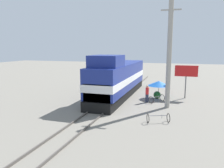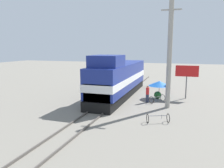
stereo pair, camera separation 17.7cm
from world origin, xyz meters
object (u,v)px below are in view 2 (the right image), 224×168
at_px(locomotive, 119,79).
at_px(bicycle, 157,99).
at_px(utility_pole, 170,53).
at_px(vendor_umbrella, 159,83).
at_px(person_bystander, 147,93).
at_px(bicycle_spare, 158,118).
at_px(billboard_sign, 187,73).

bearing_deg(locomotive, bicycle, -15.41).
height_order(utility_pole, vendor_umbrella, utility_pole).
relative_size(locomotive, person_bystander, 8.31).
xyz_separation_m(bicycle, bicycle_spare, (0.81, -6.40, -0.01)).
xyz_separation_m(vendor_umbrella, bicycle, (0.02, -1.85, -1.33)).
xyz_separation_m(vendor_umbrella, billboard_sign, (2.86, 0.94, 1.15)).
bearing_deg(utility_pole, vendor_umbrella, 108.21).
height_order(locomotive, person_bystander, locomotive).
bearing_deg(bicycle_spare, bicycle, -15.59).
bearing_deg(utility_pole, bicycle_spare, -94.49).
height_order(bicycle, bicycle_spare, bicycle).
distance_m(vendor_umbrella, billboard_sign, 3.22).
xyz_separation_m(locomotive, person_bystander, (3.63, -1.71, -1.06)).
relative_size(billboard_sign, bicycle, 2.00).
height_order(utility_pole, bicycle_spare, utility_pole).
relative_size(locomotive, bicycle, 8.19).
relative_size(utility_pole, vendor_umbrella, 4.17).
height_order(locomotive, vendor_umbrella, locomotive).
height_order(billboard_sign, person_bystander, billboard_sign).
relative_size(vendor_umbrella, person_bystander, 1.34).
relative_size(vendor_umbrella, billboard_sign, 0.66).
bearing_deg(utility_pole, bicycle, 123.38).
distance_m(bicycle, bicycle_spare, 6.45).
height_order(vendor_umbrella, billboard_sign, billboard_sign).
bearing_deg(billboard_sign, locomotive, -168.46).
distance_m(person_bystander, bicycle_spare, 6.24).
relative_size(locomotive, utility_pole, 1.48).
distance_m(person_bystander, bicycle, 1.23).
relative_size(vendor_umbrella, bicycle, 1.32).
xyz_separation_m(locomotive, billboard_sign, (7.43, 1.52, 0.79)).
bearing_deg(bicycle_spare, utility_pole, -27.32).
distance_m(locomotive, vendor_umbrella, 4.62).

